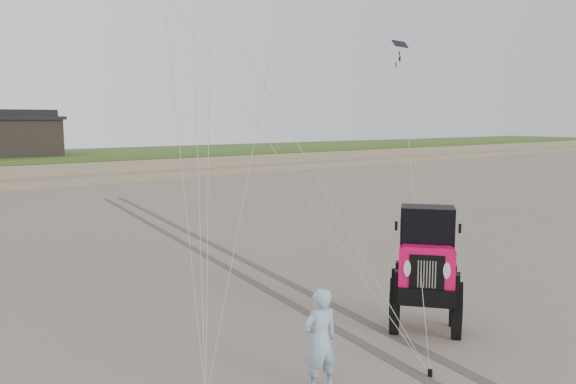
{
  "coord_description": "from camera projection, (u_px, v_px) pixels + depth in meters",
  "views": [
    {
      "loc": [
        -7.04,
        -7.48,
        4.3
      ],
      "look_at": [
        1.07,
        3.0,
        2.6
      ],
      "focal_mm": 35.0,
      "sensor_mm": 36.0,
      "label": 1
    }
  ],
  "objects": [
    {
      "name": "ground",
      "position": [
        340.0,
        347.0,
        10.69
      ],
      "size": [
        160.0,
        160.0,
        0.0
      ],
      "primitive_type": "plane",
      "color": "#6B6054",
      "rests_on": "ground"
    },
    {
      "name": "cabin",
      "position": [
        11.0,
        135.0,
        40.52
      ],
      "size": [
        6.4,
        5.4,
        3.35
      ],
      "color": "black",
      "rests_on": "dune_ridge"
    },
    {
      "name": "jeep",
      "position": [
        426.0,
        283.0,
        11.39
      ],
      "size": [
        5.74,
        5.32,
        2.05
      ],
      "primitive_type": null,
      "rotation": [
        0.0,
        0.0,
        -0.88
      ],
      "color": "#E1094C",
      "rests_on": "ground"
    },
    {
      "name": "man",
      "position": [
        320.0,
        340.0,
        8.88
      ],
      "size": [
        0.68,
        0.51,
        1.68
      ],
      "primitive_type": "imported",
      "rotation": [
        0.0,
        0.0,
        2.96
      ],
      "color": "#7EA7C3",
      "rests_on": "ground"
    },
    {
      "name": "stake_aux",
      "position": [
        430.0,
        373.0,
        9.46
      ],
      "size": [
        0.08,
        0.08,
        0.12
      ],
      "primitive_type": "cylinder",
      "color": "black",
      "rests_on": "ground"
    },
    {
      "name": "tire_tracks",
      "position": [
        216.0,
        254.0,
        18.18
      ],
      "size": [
        5.22,
        29.74,
        0.01
      ],
      "color": "#4C443D",
      "rests_on": "ground"
    }
  ]
}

